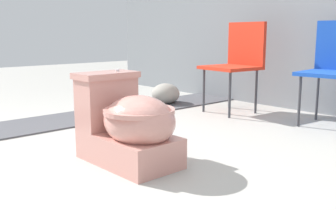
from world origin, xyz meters
TOP-DOWN VIEW (x-y plane):
  - ground_plane at (0.00, 0.00)m, footprint 14.00×14.00m
  - gravel_strip at (-1.28, 0.50)m, footprint 0.56×8.00m
  - toilet at (-0.03, 0.17)m, footprint 0.64×0.40m
  - folding_chair_left at (-0.57, 1.83)m, footprint 0.48×0.48m
  - boulder_near at (-1.32, 1.58)m, footprint 0.44×0.43m

SIDE VIEW (x-z plane):
  - ground_plane at x=0.00m, z-range 0.00..0.00m
  - gravel_strip at x=-1.28m, z-range 0.00..0.01m
  - boulder_near at x=-1.32m, z-range 0.00..0.22m
  - toilet at x=-0.03m, z-range -0.04..0.48m
  - folding_chair_left at x=-0.57m, z-range 0.09..0.93m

